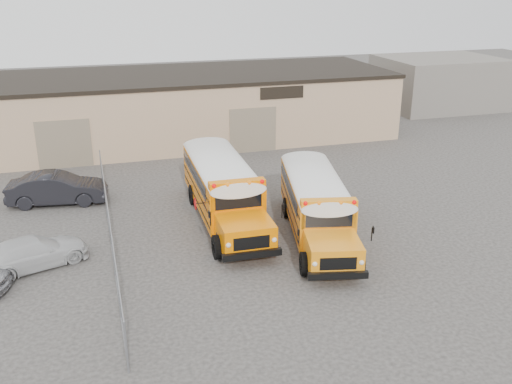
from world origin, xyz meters
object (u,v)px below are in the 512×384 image
object	(u,v)px
tarp_bundle	(231,239)
school_bus_left	(201,149)
car_dark	(57,189)
car_white	(33,252)
school_bus_right	(299,162)

from	to	relation	value
tarp_bundle	school_bus_left	bearing A→B (deg)	85.38
school_bus_left	tarp_bundle	xyz separation A→B (m)	(-0.83, -10.23, -0.96)
car_dark	car_white	bearing A→B (deg)	-178.46
school_bus_right	car_white	bearing A→B (deg)	-158.23
tarp_bundle	car_dark	size ratio (longest dim) A/B	0.30
car_white	car_dark	world-z (taller)	car_dark
car_dark	school_bus_left	bearing A→B (deg)	-69.05
school_bus_left	tarp_bundle	size ratio (longest dim) A/B	6.88
school_bus_right	car_dark	xyz separation A→B (m)	(-12.71, 1.64, -0.78)
school_bus_left	tarp_bundle	bearing A→B (deg)	-94.62
school_bus_right	tarp_bundle	xyz separation A→B (m)	(-5.56, -6.70, -0.84)
tarp_bundle	car_white	size ratio (longest dim) A/B	0.34
school_bus_left	car_white	world-z (taller)	school_bus_left
tarp_bundle	school_bus_right	bearing A→B (deg)	50.33
school_bus_left	car_white	bearing A→B (deg)	-134.46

